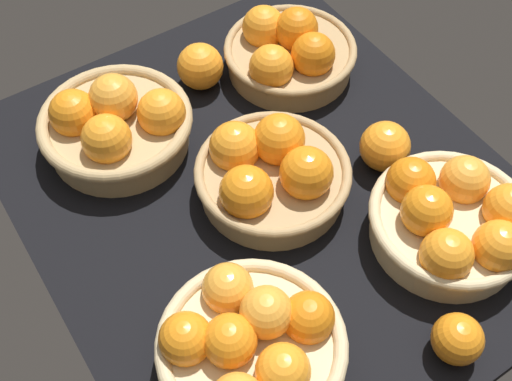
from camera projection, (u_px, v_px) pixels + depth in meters
The scene contains 9 objects.
market_tray at pixel (266, 194), 103.90cm from camera, with size 84.00×72.00×3.00cm, color black.
basket_near_left at pixel (116, 124), 104.36cm from camera, with size 25.05×25.05×12.33cm.
basket_far_right at pixel (453, 220), 93.35cm from camera, with size 24.00×24.00×11.56cm.
basket_near_right at pixel (250, 346), 81.88cm from camera, with size 24.42×24.42×11.64cm.
basket_center at pixel (270, 172), 98.90cm from camera, with size 24.19×24.19×11.35cm.
basket_far_left at pixel (289, 52), 115.08cm from camera, with size 23.75×23.75×11.47cm.
loose_orange_front_gap at pixel (385, 146), 102.60cm from camera, with size 8.11×8.11×8.11cm, color orange.
loose_orange_back_gap at pixel (457, 339), 84.13cm from camera, with size 6.88×6.88×6.88cm, color orange.
loose_orange_side_gap at pixel (200, 66), 113.32cm from camera, with size 8.18×8.18×8.18cm, color orange.
Camera 1 is at (49.80, -34.93, 85.75)cm, focal length 45.50 mm.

